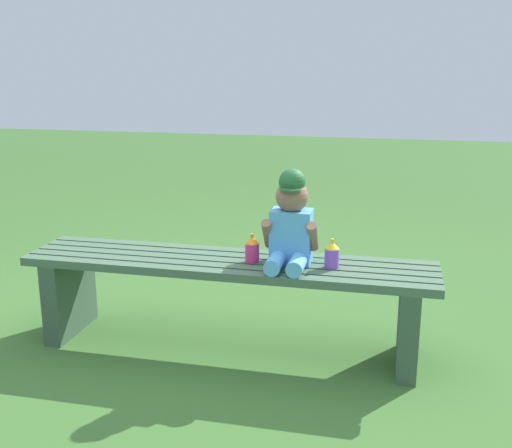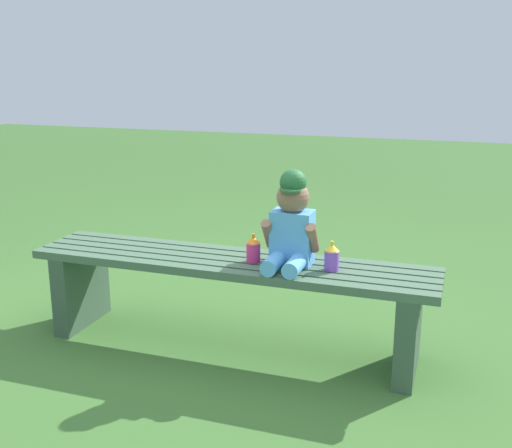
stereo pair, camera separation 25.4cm
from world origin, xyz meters
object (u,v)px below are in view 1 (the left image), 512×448
child_figure (291,223)px  sippy_cup_right (332,254)px  park_bench (228,287)px  sippy_cup_left (252,249)px

child_figure → sippy_cup_right: bearing=-3.4°
park_bench → child_figure: size_ratio=4.40×
park_bench → sippy_cup_left: size_ratio=14.38×
child_figure → sippy_cup_right: child_figure is taller
park_bench → sippy_cup_right: 0.49m
child_figure → sippy_cup_left: (-0.16, -0.01, -0.12)m
park_bench → sippy_cup_right: sippy_cup_right is taller
child_figure → sippy_cup_right: size_ratio=3.26×
park_bench → sippy_cup_right: bearing=-0.9°
sippy_cup_left → park_bench: bearing=176.5°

